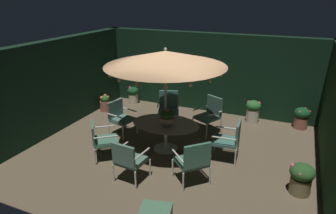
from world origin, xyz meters
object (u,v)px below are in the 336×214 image
object	(u,v)px
patio_umbrella	(165,58)
patio_chair_southeast	(120,116)
patio_chair_east	(168,106)
patio_chair_south	(101,138)
patio_chair_west	(194,160)
potted_plant_right_far	(105,103)
centerpiece_planter	(167,117)
patio_chair_southwest	(129,159)
potted_plant_back_left	(133,94)
potted_plant_right_near	(301,178)
patio_dining_table	(166,128)
potted_plant_left_far	(253,110)
patio_chair_northeast	(210,113)
potted_plant_back_right	(302,117)
ottoman_footrest	(156,211)
patio_chair_north	(230,138)

from	to	relation	value
patio_umbrella	patio_chair_southeast	size ratio (longest dim) A/B	3.00
patio_chair_east	patio_chair_south	bearing A→B (deg)	-104.95
patio_chair_west	potted_plant_right_far	distance (m)	4.90
centerpiece_planter	patio_chair_southwest	distance (m)	1.51
centerpiece_planter	potted_plant_right_far	bearing A→B (deg)	149.80
patio_chair_southwest	potted_plant_back_left	xyz separation A→B (m)	(-2.31, 4.23, -0.20)
patio_umbrella	potted_plant_right_near	world-z (taller)	patio_umbrella
patio_dining_table	potted_plant_left_far	bearing A→B (deg)	56.86
potted_plant_right_far	potted_plant_right_near	bearing A→B (deg)	-19.87
patio_chair_west	potted_plant_back_left	xyz separation A→B (m)	(-3.57, 3.79, -0.23)
patio_chair_southwest	potted_plant_right_far	size ratio (longest dim) A/B	1.68
patio_chair_west	patio_dining_table	bearing A→B (deg)	134.89
patio_chair_northeast	patio_chair_southeast	world-z (taller)	patio_chair_northeast
patio_dining_table	patio_chair_south	size ratio (longest dim) A/B	1.87
potted_plant_right_near	potted_plant_left_far	bearing A→B (deg)	113.81
centerpiece_planter	potted_plant_right_near	size ratio (longest dim) A/B	0.69
centerpiece_planter	patio_chair_east	world-z (taller)	centerpiece_planter
patio_chair_northeast	patio_chair_west	distance (m)	2.56
patio_chair_south	patio_chair_southwest	xyz separation A→B (m)	(1.08, -0.58, 0.01)
patio_chair_east	potted_plant_back_right	xyz separation A→B (m)	(3.66, 1.26, -0.22)
potted_plant_right_near	potted_plant_back_right	distance (m)	3.32
patio_chair_southeast	potted_plant_left_far	distance (m)	4.01
potted_plant_left_far	potted_plant_right_far	xyz separation A→B (m)	(-4.66, -1.02, -0.11)
ottoman_footrest	potted_plant_back_right	distance (m)	5.73
patio_chair_northeast	ottoman_footrest	xyz separation A→B (m)	(0.24, -3.98, -0.23)
patio_umbrella	patio_chair_southwest	world-z (taller)	patio_umbrella
patio_chair_west	potted_plant_right_near	xyz separation A→B (m)	(2.04, 0.54, -0.21)
patio_umbrella	potted_plant_back_left	xyz separation A→B (m)	(-2.45, 2.67, -2.00)
patio_umbrella	patio_chair_north	distance (m)	2.36
patio_chair_east	potted_plant_back_right	size ratio (longest dim) A/B	1.59
patio_chair_north	potted_plant_back_left	distance (m)	4.77
patio_chair_southeast	potted_plant_left_far	size ratio (longest dim) A/B	1.38
patio_chair_west	potted_plant_left_far	size ratio (longest dim) A/B	1.45
potted_plant_back_left	patio_dining_table	bearing A→B (deg)	-47.40
potted_plant_back_left	patio_chair_south	bearing A→B (deg)	-71.41
potted_plant_right_near	potted_plant_right_far	size ratio (longest dim) A/B	1.18
potted_plant_right_near	potted_plant_left_far	xyz separation A→B (m)	(-1.42, 3.22, 0.02)
patio_chair_north	potted_plant_right_far	world-z (taller)	patio_chair_north
patio_chair_southeast	patio_chair_south	xyz separation A→B (m)	(0.31, -1.32, -0.01)
patio_chair_south	patio_chair_west	xyz separation A→B (m)	(2.34, -0.13, 0.04)
patio_chair_southeast	ottoman_footrest	xyz separation A→B (m)	(2.50, -2.91, -0.18)
patio_dining_table	patio_chair_west	bearing A→B (deg)	-45.11
patio_chair_west	patio_chair_south	bearing A→B (deg)	176.73
potted_plant_left_far	potted_plant_back_right	distance (m)	1.37
patio_chair_east	potted_plant_right_near	size ratio (longest dim) A/B	1.55
patio_umbrella	patio_chair_northeast	size ratio (longest dim) A/B	2.75
patio_chair_south	potted_plant_right_far	distance (m)	3.13
potted_plant_left_far	patio_dining_table	bearing A→B (deg)	-123.14
potted_plant_left_far	patio_chair_east	bearing A→B (deg)	-152.98
centerpiece_planter	patio_chair_north	size ratio (longest dim) A/B	0.45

